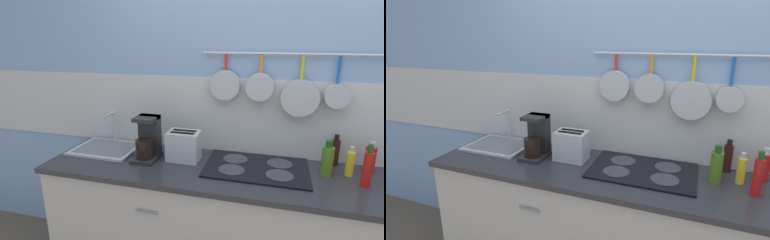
# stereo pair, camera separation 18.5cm
# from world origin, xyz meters

# --- Properties ---
(wall_back) EXTENTS (7.20, 0.15, 2.60)m
(wall_back) POSITION_xyz_m (-0.00, 0.35, 1.27)
(wall_back) COLOR #84A3CC
(wall_back) RESTS_ON ground_plane
(countertop) EXTENTS (3.02, 0.62, 0.03)m
(countertop) POSITION_xyz_m (0.00, 0.00, 0.87)
(countertop) COLOR #2D2D33
(countertop) RESTS_ON cabinet_base
(sink_basin) EXTENTS (0.46, 0.37, 0.26)m
(sink_basin) POSITION_xyz_m (-1.24, 0.12, 0.91)
(sink_basin) COLOR #B7BABF
(sink_basin) RESTS_ON countertop
(coffee_maker) EXTENTS (0.16, 0.21, 0.30)m
(coffee_maker) POSITION_xyz_m (-0.88, 0.04, 1.01)
(coffee_maker) COLOR #262628
(coffee_maker) RESTS_ON countertop
(toaster) EXTENTS (0.23, 0.16, 0.20)m
(toaster) POSITION_xyz_m (-0.63, 0.08, 0.99)
(toaster) COLOR #B7BABF
(toaster) RESTS_ON countertop
(cooktop) EXTENTS (0.64, 0.44, 0.01)m
(cooktop) POSITION_xyz_m (-0.15, 0.07, 0.90)
(cooktop) COLOR black
(cooktop) RESTS_ON countertop
(bottle_dish_soap) EXTENTS (0.07, 0.07, 0.22)m
(bottle_dish_soap) POSITION_xyz_m (0.26, 0.09, 0.99)
(bottle_dish_soap) COLOR #4C721E
(bottle_dish_soap) RESTS_ON countertop
(bottle_vinegar) EXTENTS (0.05, 0.05, 0.21)m
(bottle_vinegar) POSITION_xyz_m (0.33, 0.27, 0.98)
(bottle_vinegar) COLOR #33140F
(bottle_vinegar) RESTS_ON countertop
(bottle_sesame_oil) EXTENTS (0.05, 0.05, 0.18)m
(bottle_sesame_oil) POSITION_xyz_m (0.39, 0.12, 0.97)
(bottle_sesame_oil) COLOR yellow
(bottle_sesame_oil) RESTS_ON countertop
(bottle_cooking_wine) EXTENTS (0.05, 0.05, 0.25)m
(bottle_cooking_wine) POSITION_xyz_m (0.45, -0.00, 1.00)
(bottle_cooking_wine) COLOR red
(bottle_cooking_wine) RESTS_ON countertop
(bottle_olive_oil) EXTENTS (0.06, 0.06, 0.20)m
(bottle_olive_oil) POSITION_xyz_m (0.52, 0.21, 0.98)
(bottle_olive_oil) COLOR red
(bottle_olive_oil) RESTS_ON countertop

